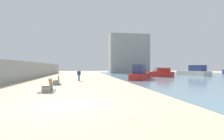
# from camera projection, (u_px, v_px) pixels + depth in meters

# --- Properties ---
(ground_plane) EXTENTS (120.00, 120.00, 0.00)m
(ground_plane) POSITION_uv_depth(u_px,v_px,m) (79.00, 79.00, 26.87)
(ground_plane) COLOR #C6B793
(seawall) EXTENTS (0.80, 64.00, 2.61)m
(seawall) POSITION_uv_depth(u_px,v_px,m) (25.00, 71.00, 25.69)
(seawall) COLOR gray
(seawall) RESTS_ON ground
(water_bay) EXTENTS (36.00, 68.00, 0.04)m
(water_bay) POSITION_uv_depth(u_px,v_px,m) (223.00, 78.00, 30.57)
(water_bay) COLOR #6B8EA3
(water_bay) RESTS_ON ground
(bench_near) EXTENTS (1.24, 2.17, 0.98)m
(bench_near) POSITION_uv_depth(u_px,v_px,m) (48.00, 88.00, 13.63)
(bench_near) COLOR gray
(bench_near) RESTS_ON ground
(bench_far) EXTENTS (1.31, 2.20, 0.98)m
(bench_far) POSITION_uv_depth(u_px,v_px,m) (57.00, 82.00, 19.09)
(bench_far) COLOR gray
(bench_far) RESTS_ON ground
(person_walking) EXTENTS (0.48, 0.31, 1.54)m
(person_walking) POSITION_uv_depth(u_px,v_px,m) (79.00, 74.00, 24.11)
(person_walking) COLOR teal
(person_walking) RESTS_ON ground
(boat_mid_bay) EXTENTS (3.89, 4.99, 7.49)m
(boat_mid_bay) POSITION_uv_depth(u_px,v_px,m) (157.00, 72.00, 41.19)
(boat_mid_bay) COLOR #337060
(boat_mid_bay) RESTS_ON water_bay
(boat_nearest) EXTENTS (4.02, 4.81, 1.67)m
(boat_nearest) POSITION_uv_depth(u_px,v_px,m) (161.00, 73.00, 33.50)
(boat_nearest) COLOR red
(boat_nearest) RESTS_ON water_bay
(boat_distant) EXTENTS (5.40, 7.74, 2.16)m
(boat_distant) POSITION_uv_depth(u_px,v_px,m) (140.00, 74.00, 27.10)
(boat_distant) COLOR red
(boat_distant) RESTS_ON water_bay
(boat_outer) EXTENTS (3.97, 7.63, 2.20)m
(boat_outer) POSITION_uv_depth(u_px,v_px,m) (194.00, 72.00, 38.16)
(boat_outer) COLOR beige
(boat_outer) RESTS_ON water_bay
(harbor_building) EXTENTS (12.00, 6.00, 11.86)m
(harbor_building) POSITION_uv_depth(u_px,v_px,m) (128.00, 54.00, 56.67)
(harbor_building) COLOR gray
(harbor_building) RESTS_ON ground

